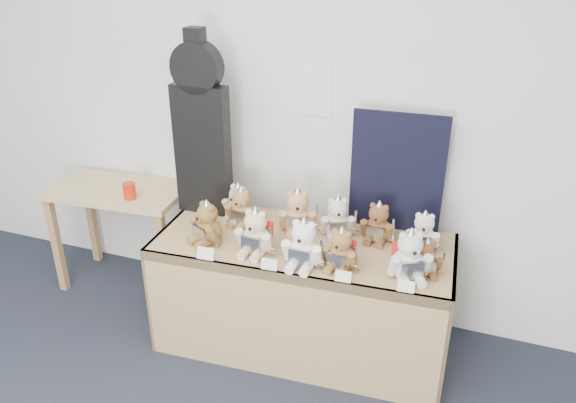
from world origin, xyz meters
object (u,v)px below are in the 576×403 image
(side_table, at_px, (121,205))
(teddy_back_end, at_px, (423,233))
(display_table, at_px, (300,271))
(teddy_front_end, at_px, (426,259))
(teddy_front_centre, at_px, (303,246))
(teddy_front_right, at_px, (341,251))
(teddy_back_centre_right, at_px, (337,219))
(teddy_front_left, at_px, (256,234))
(teddy_front_far_right, at_px, (409,257))
(teddy_back_left, at_px, (238,204))
(teddy_front_far_left, at_px, (207,225))
(teddy_back_centre_left, at_px, (298,213))
(teddy_back_far_left, at_px, (241,208))
(teddy_back_right, at_px, (378,224))
(red_cup, at_px, (129,191))
(guitar_case, at_px, (201,127))

(side_table, height_order, teddy_back_end, teddy_back_end)
(display_table, relative_size, teddy_front_end, 7.94)
(display_table, xyz_separation_m, teddy_front_centre, (0.08, -0.17, 0.27))
(teddy_front_right, xyz_separation_m, teddy_back_centre_right, (-0.11, 0.33, 0.01))
(teddy_front_left, xyz_separation_m, teddy_front_right, (0.47, 0.00, -0.01))
(teddy_front_far_right, bearing_deg, teddy_front_centre, 162.00)
(teddy_front_right, distance_m, teddy_front_end, 0.43)
(teddy_back_left, xyz_separation_m, teddy_back_centre_right, (0.61, 0.02, 0.00))
(teddy_front_far_left, distance_m, teddy_front_left, 0.30)
(teddy_front_right, bearing_deg, teddy_back_centre_left, 145.89)
(side_table, distance_m, teddy_front_right, 1.70)
(teddy_front_left, height_order, teddy_back_far_left, teddy_front_left)
(teddy_back_centre_left, distance_m, teddy_back_centre_right, 0.23)
(teddy_back_centre_right, relative_size, teddy_back_end, 1.08)
(teddy_front_centre, distance_m, teddy_back_right, 0.50)
(teddy_back_right, bearing_deg, teddy_back_left, -173.76)
(red_cup, height_order, teddy_back_centre_right, teddy_back_centre_right)
(red_cup, xyz_separation_m, teddy_back_far_left, (0.78, -0.00, 0.01))
(teddy_front_right, height_order, teddy_back_far_left, teddy_front_right)
(display_table, bearing_deg, teddy_back_centre_left, 110.36)
(teddy_back_centre_left, height_order, teddy_back_centre_right, teddy_back_centre_left)
(red_cup, distance_m, teddy_back_far_left, 0.78)
(teddy_front_far_left, height_order, teddy_back_left, teddy_front_far_left)
(teddy_back_left, xyz_separation_m, teddy_back_end, (1.10, 0.03, -0.00))
(side_table, relative_size, teddy_back_right, 3.55)
(teddy_back_centre_left, relative_size, teddy_back_end, 1.20)
(teddy_front_left, bearing_deg, teddy_front_far_right, 5.29)
(teddy_front_far_right, distance_m, teddy_front_end, 0.11)
(teddy_back_centre_right, bearing_deg, teddy_front_end, -45.27)
(teddy_back_left, height_order, teddy_back_centre_left, teddy_back_centre_left)
(teddy_front_left, bearing_deg, red_cup, 167.02)
(teddy_back_centre_right, distance_m, teddy_back_right, 0.23)
(teddy_front_end, bearing_deg, teddy_front_right, 171.84)
(display_table, bearing_deg, teddy_front_far_right, -12.23)
(side_table, height_order, teddy_back_left, teddy_back_left)
(teddy_front_right, height_order, teddy_back_right, teddy_back_right)
(side_table, relative_size, teddy_front_left, 3.16)
(teddy_front_right, distance_m, teddy_front_far_right, 0.35)
(teddy_front_far_left, height_order, teddy_back_centre_right, teddy_front_far_left)
(teddy_front_left, bearing_deg, teddy_front_centre, -5.37)
(teddy_front_left, distance_m, teddy_back_right, 0.69)
(teddy_front_right, xyz_separation_m, teddy_back_far_left, (-0.69, 0.28, 0.00))
(display_table, distance_m, side_table, 1.41)
(teddy_front_left, relative_size, teddy_back_right, 1.12)
(teddy_front_far_right, relative_size, teddy_back_right, 1.14)
(side_table, relative_size, guitar_case, 0.83)
(red_cup, relative_size, teddy_front_left, 0.36)
(teddy_front_far_right, bearing_deg, display_table, 145.15)
(teddy_front_right, bearing_deg, teddy_front_far_left, -173.50)
(display_table, xyz_separation_m, teddy_front_far_right, (0.61, -0.09, 0.27))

